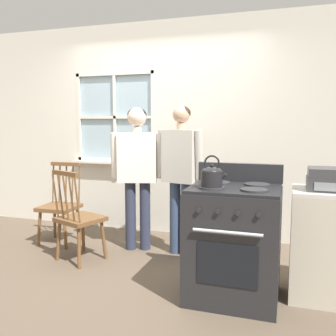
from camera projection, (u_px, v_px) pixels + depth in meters
name	position (u px, v px, depth m)	size (l,w,h in m)	color
ground_plane	(118.00, 271.00, 3.64)	(16.00, 16.00, 0.00)	brown
wall_back	(167.00, 130.00, 4.79)	(6.40, 0.16, 2.70)	silver
chair_by_window	(79.00, 219.00, 3.88)	(0.53, 0.52, 0.96)	brown
chair_near_wall	(60.00, 207.00, 4.45)	(0.44, 0.42, 0.96)	brown
person_elderly_left	(137.00, 164.00, 4.16)	(0.59, 0.32, 1.60)	#2D3347
person_teen_center	(181.00, 167.00, 4.00)	(0.53, 0.28, 1.61)	#384766
stove	(234.00, 241.00, 3.05)	(0.73, 0.68, 1.08)	#232326
kettle	(212.00, 176.00, 2.91)	(0.21, 0.17, 0.25)	black
potted_plant	(123.00, 156.00, 4.92)	(0.13, 0.13, 0.23)	#935B3D
side_counter	(326.00, 244.00, 3.04)	(0.55, 0.50, 0.90)	beige
stereo	(329.00, 180.00, 2.96)	(0.34, 0.29, 0.18)	#38383A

